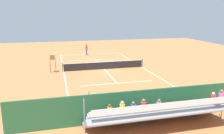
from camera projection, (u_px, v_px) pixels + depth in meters
The scene contains 13 objects.
ground_plane at pixel (104, 69), 28.56m from camera, with size 60.00×60.00×0.00m, color #D17542.
court_line_markings at pixel (104, 69), 28.59m from camera, with size 10.10×22.20×0.01m.
tennis_net at pixel (104, 65), 28.44m from camera, with size 10.30×0.10×1.07m.
backdrop_wall at pixel (149, 104), 15.13m from camera, with size 18.00×0.16×2.00m, color #235633.
bleacher_stand at pixel (158, 113), 13.89m from camera, with size 9.06×2.40×2.48m.
umpire_chair at pixel (53, 62), 26.55m from camera, with size 0.67×0.67×2.14m.
courtside_bench at pixel (182, 102), 16.62m from camera, with size 1.80×0.40×0.93m.
equipment_bag at pixel (161, 110), 16.17m from camera, with size 0.90×0.36×0.36m, color black.
tennis_player at pixel (87, 49), 37.97m from camera, with size 0.38×0.54×1.93m.
tennis_racket at pixel (82, 56), 37.21m from camera, with size 0.38×0.59×0.03m.
tennis_ball_near at pixel (80, 59), 34.53m from camera, with size 0.07×0.07×0.07m, color #CCDB33.
tennis_ball_far at pixel (84, 57), 36.37m from camera, with size 0.07×0.07×0.07m, color #CCDB33.
line_judge at pixel (89, 104), 15.02m from camera, with size 0.40×0.55×1.93m.
Camera 1 is at (5.87, 27.11, 6.88)m, focal length 36.53 mm.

